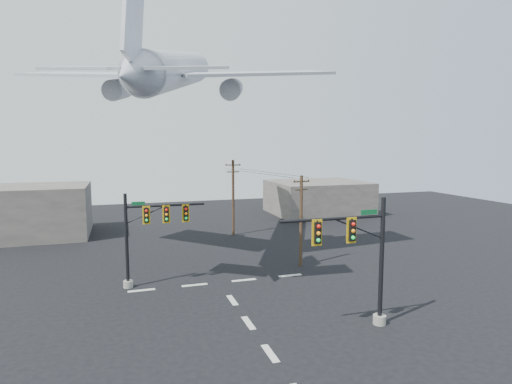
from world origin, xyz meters
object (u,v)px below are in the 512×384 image
object	(u,v)px
signal_mast_near	(362,260)
airliner	(175,71)
utility_pole_b	(233,196)
signal_mast_far	(147,234)
utility_pole_a	(301,219)

from	to	relation	value
signal_mast_near	airliner	xyz separation A→B (m)	(-8.30, 19.41, 13.45)
signal_mast_near	utility_pole_b	size ratio (longest dim) A/B	0.87
signal_mast_far	utility_pole_b	bearing A→B (deg)	55.30
airliner	utility_pole_b	bearing A→B (deg)	-24.34
utility_pole_a	signal_mast_near	bearing A→B (deg)	-106.67
signal_mast_far	utility_pole_b	xyz separation A→B (m)	(10.92, 15.76, 0.64)
signal_mast_near	utility_pole_a	xyz separation A→B (m)	(1.78, 13.00, 0.10)
signal_mast_near	utility_pole_a	distance (m)	13.12
signal_mast_far	utility_pole_a	size ratio (longest dim) A/B	0.89
signal_mast_far	utility_pole_b	world-z (taller)	utility_pole_b
utility_pole_a	utility_pole_b	world-z (taller)	utility_pole_b
signal_mast_near	signal_mast_far	distance (m)	16.42
signal_mast_near	utility_pole_b	bearing A→B (deg)	91.52
utility_pole_b	signal_mast_far	bearing A→B (deg)	-113.75
utility_pole_a	airliner	world-z (taller)	airliner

